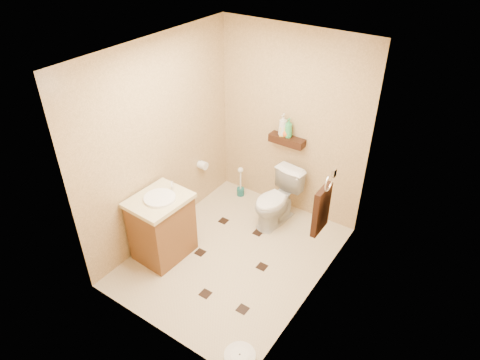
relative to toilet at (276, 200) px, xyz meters
The scene contains 18 objects.
ground 0.91m from the toilet, 95.74° to the right, with size 2.50×2.50×0.00m, color beige.
wall_back 0.95m from the toilet, 101.31° to the left, with size 2.00×0.04×2.40m, color tan.
wall_front 2.25m from the toilet, 92.30° to the right, with size 2.00×0.04×2.40m, color tan.
wall_left 1.61m from the toilet, 142.48° to the right, with size 0.04×2.50×2.40m, color tan.
wall_right 1.50m from the toilet, 42.24° to the right, with size 0.04×2.50×2.40m, color tan.
ceiling 2.21m from the toilet, 95.74° to the right, with size 2.00×2.50×0.02m, color white.
wall_shelf 0.75m from the toilet, 103.89° to the left, with size 0.46×0.14×0.10m, color #331B0E.
floor_accents 0.97m from the toilet, 93.47° to the right, with size 1.12×1.27×0.01m.
toilet is the anchor object (origin of this frame).
vanity 1.47m from the toilet, 122.23° to the right, with size 0.57×0.68×0.92m.
bathroom_scale 2.07m from the toilet, 68.84° to the right, with size 0.37×0.37×0.06m.
toilet_brush 0.77m from the toilet, 161.42° to the left, with size 0.10×0.10×0.46m.
towel_ring 1.17m from the toilet, 35.05° to the right, with size 0.12×0.30×0.76m.
toilet_paper 1.07m from the toilet, 169.92° to the right, with size 0.12×0.11×0.12m.
bottle_a 0.94m from the toilet, 113.90° to the left, with size 0.11×0.11×0.29m, color beige.
bottle_b 0.89m from the toilet, 112.51° to the left, with size 0.08×0.08×0.18m, color yellow.
bottle_c 0.86m from the toilet, 105.84° to the left, with size 0.11×0.11×0.14m, color orange.
bottle_d 0.91m from the toilet, 102.05° to the left, with size 0.10×0.10×0.25m, color #349E59.
Camera 1 is at (2.15, -3.02, 3.53)m, focal length 32.00 mm.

